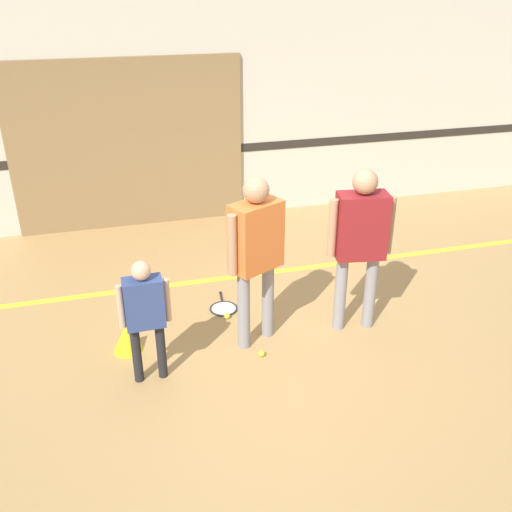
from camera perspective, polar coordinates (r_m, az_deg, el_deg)
name	(u,v)px	position (r m, az deg, el deg)	size (l,w,h in m)	color
ground_plane	(280,348)	(5.72, 2.42, -9.13)	(16.00, 16.00, 0.00)	tan
wall_back	(207,110)	(8.30, -4.94, 14.34)	(16.00, 0.07, 3.20)	silver
wall_panel	(129,146)	(8.22, -12.61, 10.69)	(3.19, 0.05, 2.35)	#93754C
floor_stripe	(243,276)	(6.98, -1.35, -1.98)	(14.40, 0.10, 0.01)	yellow
person_instructor	(256,245)	(5.29, 0.00, 1.14)	(0.60, 0.45, 1.72)	gray
person_student_left	(145,309)	(5.01, -11.08, -5.22)	(0.45, 0.19, 1.20)	#232328
person_student_right	(361,234)	(5.61, 10.41, 2.15)	(0.65, 0.33, 1.71)	gray
racket_spare_on_floor	(224,308)	(6.33, -3.27, -5.19)	(0.34, 0.54, 0.03)	#28282D
tennis_ball_near_instructor	(261,353)	(5.58, 0.55, -9.72)	(0.07, 0.07, 0.07)	#CCE038
tennis_ball_by_spare_racket	(227,316)	(6.15, -2.90, -6.00)	(0.07, 0.07, 0.07)	#CCE038
tennis_ball_stray_left	(269,321)	(6.06, 1.33, -6.49)	(0.07, 0.07, 0.07)	#CCE038
training_cone	(127,337)	(5.74, -12.76, -7.94)	(0.29, 0.29, 0.30)	yellow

